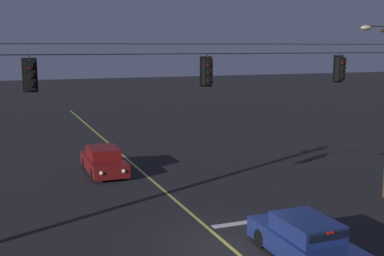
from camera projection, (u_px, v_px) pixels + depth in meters
name	position (u px, v px, depth m)	size (l,w,h in m)	color
ground_plane	(231.00, 248.00, 16.76)	(180.00, 180.00, 0.00)	black
lane_centre_stripe	(155.00, 183.00, 24.65)	(0.14, 60.00, 0.01)	#D1C64C
stop_bar_paint	(253.00, 221.00, 19.27)	(3.40, 0.36, 0.01)	silver
signal_span_assembly	(202.00, 118.00, 18.48)	(19.74, 0.32, 7.83)	#423021
traffic_light_leftmost	(30.00, 75.00, 16.02)	(0.48, 0.41, 1.22)	black
traffic_light_left_inner	(208.00, 72.00, 18.26)	(0.48, 0.41, 1.22)	black
traffic_light_centre	(341.00, 69.00, 20.40)	(0.48, 0.41, 1.22)	black
car_waiting_near_lane	(305.00, 240.00, 15.73)	(1.80, 4.33, 1.39)	navy
car_oncoming_lead	(104.00, 161.00, 26.54)	(1.80, 4.42, 1.39)	maroon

